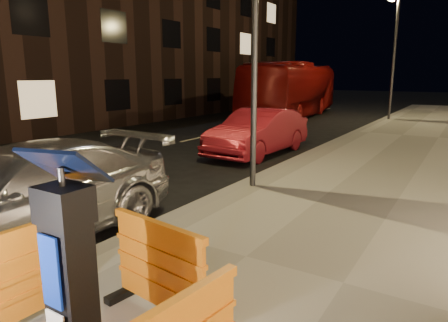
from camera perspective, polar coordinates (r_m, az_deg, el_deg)
The scene contains 11 objects.
ground_plane at distance 6.26m, azimuth -11.34°, elevation -10.72°, with size 120.00×120.00×0.00m, color black.
sidewalk at distance 4.86m, azimuth 16.64°, elevation -17.09°, with size 6.00×60.00×0.15m, color gray.
kerb at distance 6.23m, azimuth -11.37°, elevation -10.09°, with size 0.30×60.00×0.15m, color slate.
parking_kiosk at distance 3.21m, azimuth -21.13°, elevation -14.92°, with size 0.53×0.53×1.69m, color black.
barrier_back at distance 3.94m, azimuth -9.25°, elevation -15.02°, with size 1.21×0.50×0.94m, color orange.
barrier_kerbside at distance 4.11m, azimuth -29.02°, elevation -15.31°, with size 1.21×0.50×0.94m, color orange.
car_silver at distance 6.69m, azimuth -26.54°, elevation -10.28°, with size 1.98×4.88×1.42m, color silver.
car_red at distance 12.43m, azimuth 4.88°, elevation 0.99°, with size 1.47×4.23×1.39m, color maroon.
bus_doubledecker at distance 23.84m, azimuth 9.62°, elevation 6.25°, with size 2.59×11.08×3.09m, color maroon.
street_lamp_mid at distance 8.11m, azimuth 4.43°, elevation 17.40°, with size 0.12×0.12×6.00m, color #3F3F44.
street_lamp_far at distance 22.47m, azimuth 23.08°, elevation 13.17°, with size 0.12×0.12×6.00m, color #3F3F44.
Camera 1 is at (4.03, -4.14, 2.42)m, focal length 32.00 mm.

